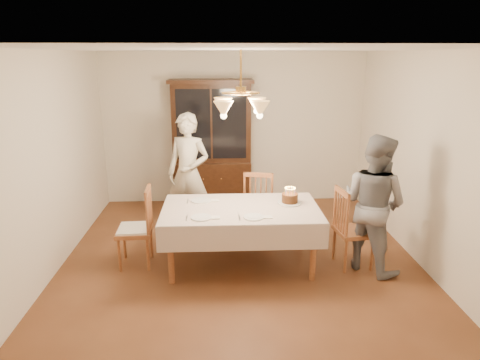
{
  "coord_description": "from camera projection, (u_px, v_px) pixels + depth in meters",
  "views": [
    {
      "loc": [
        -0.24,
        -4.88,
        2.54
      ],
      "look_at": [
        0.0,
        0.2,
        1.05
      ],
      "focal_mm": 32.0,
      "sensor_mm": 36.0,
      "label": 1
    }
  ],
  "objects": [
    {
      "name": "ground",
      "position": [
        241.0,
        264.0,
        5.4
      ],
      "size": [
        5.0,
        5.0,
        0.0
      ],
      "primitive_type": "plane",
      "color": "#582F19",
      "rests_on": "ground"
    },
    {
      "name": "room_shell",
      "position": [
        241.0,
        141.0,
        4.95
      ],
      "size": [
        5.0,
        5.0,
        5.0
      ],
      "color": "white",
      "rests_on": "ground"
    },
    {
      "name": "dining_table",
      "position": [
        241.0,
        213.0,
        5.21
      ],
      "size": [
        1.9,
        1.1,
        0.76
      ],
      "color": "brown",
      "rests_on": "ground"
    },
    {
      "name": "china_hutch",
      "position": [
        212.0,
        147.0,
        7.25
      ],
      "size": [
        1.38,
        0.54,
        2.16
      ],
      "color": "black",
      "rests_on": "ground"
    },
    {
      "name": "chair_far_side",
      "position": [
        259.0,
        207.0,
        6.13
      ],
      "size": [
        0.52,
        0.5,
        1.0
      ],
      "color": "brown",
      "rests_on": "ground"
    },
    {
      "name": "chair_left_end",
      "position": [
        135.0,
        231.0,
        5.28
      ],
      "size": [
        0.44,
        0.46,
        1.0
      ],
      "color": "brown",
      "rests_on": "ground"
    },
    {
      "name": "chair_right_end",
      "position": [
        353.0,
        232.0,
        5.27
      ],
      "size": [
        0.47,
        0.49,
        1.0
      ],
      "color": "brown",
      "rests_on": "ground"
    },
    {
      "name": "elderly_woman",
      "position": [
        188.0,
        174.0,
        6.2
      ],
      "size": [
        0.76,
        0.63,
        1.76
      ],
      "primitive_type": "imported",
      "rotation": [
        0.0,
        0.0,
        -0.39
      ],
      "color": "beige",
      "rests_on": "ground"
    },
    {
      "name": "adult_in_grey",
      "position": [
        374.0,
        204.0,
        5.09
      ],
      "size": [
        1.0,
        1.03,
        1.67
      ],
      "primitive_type": "imported",
      "rotation": [
        0.0,
        0.0,
        2.24
      ],
      "color": "slate",
      "rests_on": "ground"
    },
    {
      "name": "birthday_cake",
      "position": [
        290.0,
        199.0,
        5.33
      ],
      "size": [
        0.3,
        0.3,
        0.21
      ],
      "color": "white",
      "rests_on": "dining_table"
    },
    {
      "name": "place_setting_near_left",
      "position": [
        202.0,
        218.0,
        4.85
      ],
      "size": [
        0.39,
        0.24,
        0.02
      ],
      "color": "white",
      "rests_on": "dining_table"
    },
    {
      "name": "place_setting_near_right",
      "position": [
        255.0,
        217.0,
        4.86
      ],
      "size": [
        0.38,
        0.24,
        0.02
      ],
      "color": "white",
      "rests_on": "dining_table"
    },
    {
      "name": "place_setting_far_left",
      "position": [
        202.0,
        200.0,
        5.42
      ],
      "size": [
        0.4,
        0.26,
        0.02
      ],
      "color": "white",
      "rests_on": "dining_table"
    },
    {
      "name": "chandelier",
      "position": [
        241.0,
        107.0,
        4.84
      ],
      "size": [
        0.62,
        0.62,
        0.73
      ],
      "color": "#BF8C3F",
      "rests_on": "ground"
    }
  ]
}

